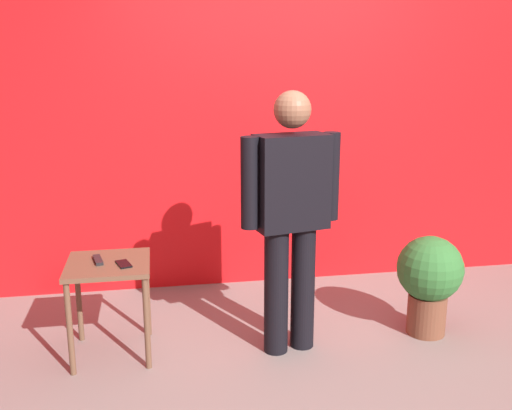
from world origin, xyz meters
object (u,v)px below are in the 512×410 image
at_px(potted_plant, 429,277).
at_px(standing_person, 291,211).
at_px(side_table, 109,278).
at_px(tv_remote, 98,260).
at_px(cell_phone, 124,264).

bearing_deg(potted_plant, standing_person, -177.29).
xyz_separation_m(side_table, potted_plant, (2.09, -0.08, -0.11)).
relative_size(standing_person, tv_remote, 9.72).
bearing_deg(cell_phone, side_table, 130.16).
relative_size(side_table, cell_phone, 4.27).
bearing_deg(cell_phone, tv_remote, 133.68).
bearing_deg(cell_phone, standing_person, -20.91).
height_order(side_table, potted_plant, potted_plant).
bearing_deg(cell_phone, potted_plant, -17.89).
relative_size(standing_person, potted_plant, 2.41).
relative_size(side_table, potted_plant, 0.90).
distance_m(standing_person, side_table, 1.20).
xyz_separation_m(cell_phone, tv_remote, (-0.16, 0.09, 0.01)).
height_order(cell_phone, tv_remote, tv_remote).
height_order(standing_person, tv_remote, standing_person).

